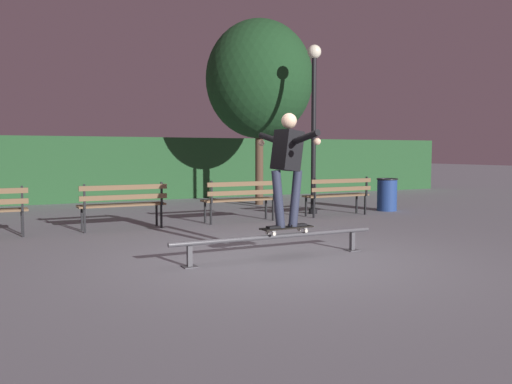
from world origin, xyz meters
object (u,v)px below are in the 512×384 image
(skateboarder, at_px, (287,160))
(tree_far_right, at_px, (259,80))
(park_bench_left_center, at_px, (123,201))
(trash_can, at_px, (387,194))
(skateboard, at_px, (287,228))
(park_bench_right_center, at_px, (241,196))
(lamp_post_right, at_px, (314,107))
(grind_rail, at_px, (277,239))
(park_bench_rightmost, at_px, (338,192))

(skateboarder, relative_size, tree_far_right, 0.31)
(tree_far_right, bearing_deg, park_bench_left_center, -144.74)
(trash_can, bearing_deg, skateboard, -142.38)
(park_bench_right_center, xyz_separation_m, lamp_post_right, (2.14, 0.61, 1.94))
(skateboarder, xyz_separation_m, park_bench_right_center, (0.96, 3.58, -0.80))
(grind_rail, relative_size, lamp_post_right, 0.79)
(lamp_post_right, relative_size, trash_can, 4.88)
(park_bench_rightmost, xyz_separation_m, lamp_post_right, (-0.28, 0.61, 1.94))
(park_bench_left_center, xyz_separation_m, park_bench_right_center, (2.42, 0.00, 0.00))
(park_bench_left_center, bearing_deg, tree_far_right, 35.26)
(park_bench_left_center, bearing_deg, park_bench_rightmost, 0.00)
(lamp_post_right, bearing_deg, grind_rail, -127.83)
(grind_rail, bearing_deg, skateboard, 0.00)
(skateboarder, bearing_deg, park_bench_right_center, 74.92)
(skateboarder, bearing_deg, grind_rail, -179.91)
(park_bench_left_center, relative_size, trash_can, 2.00)
(skateboarder, distance_m, park_bench_rightmost, 4.99)
(skateboarder, height_order, tree_far_right, tree_far_right)
(skateboard, relative_size, park_bench_left_center, 0.50)
(tree_far_right, bearing_deg, skateboard, -113.82)
(park_bench_left_center, xyz_separation_m, lamp_post_right, (4.56, 0.61, 1.94))
(grind_rail, height_order, lamp_post_right, lamp_post_right)
(park_bench_left_center, relative_size, tree_far_right, 0.32)
(skateboard, distance_m, tree_far_right, 7.91)
(park_bench_right_center, distance_m, trash_can, 4.12)
(park_bench_rightmost, bearing_deg, skateboard, -133.42)
(skateboarder, relative_size, trash_can, 1.95)
(skateboard, bearing_deg, skateboarder, 4.88)
(park_bench_right_center, bearing_deg, trash_can, 4.63)
(trash_can, bearing_deg, skateboarder, -142.37)
(skateboarder, bearing_deg, trash_can, 37.63)
(tree_far_right, bearing_deg, park_bench_right_center, -122.55)
(park_bench_left_center, relative_size, park_bench_rightmost, 1.00)
(grind_rail, distance_m, tree_far_right, 8.02)
(park_bench_left_center, height_order, tree_far_right, tree_far_right)
(skateboard, bearing_deg, lamp_post_right, 53.47)
(tree_far_right, bearing_deg, park_bench_rightmost, -82.13)
(grind_rail, height_order, skateboarder, skateboarder)
(skateboarder, distance_m, lamp_post_right, 5.34)
(park_bench_left_center, height_order, lamp_post_right, lamp_post_right)
(park_bench_right_center, bearing_deg, skateboard, -105.12)
(grind_rail, distance_m, trash_can, 6.53)
(skateboard, relative_size, tree_far_right, 0.16)
(skateboard, relative_size, lamp_post_right, 0.20)
(grind_rail, distance_m, skateboarder, 1.09)
(grind_rail, relative_size, tree_far_right, 0.61)
(skateboarder, xyz_separation_m, tree_far_right, (2.95, 6.69, 2.06))
(park_bench_left_center, distance_m, park_bench_rightmost, 4.84)
(park_bench_left_center, relative_size, lamp_post_right, 0.41)
(skateboarder, height_order, park_bench_left_center, skateboarder)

